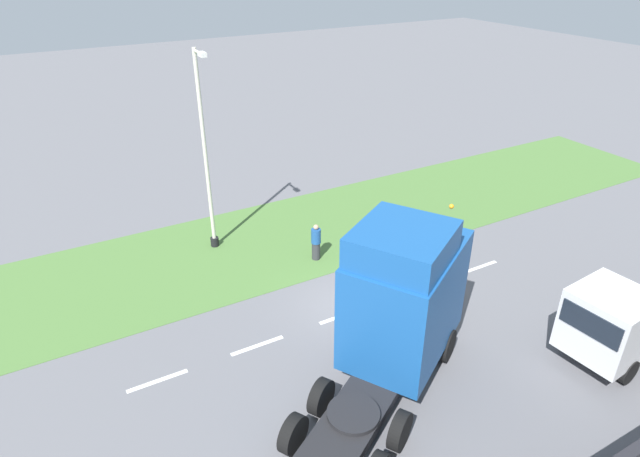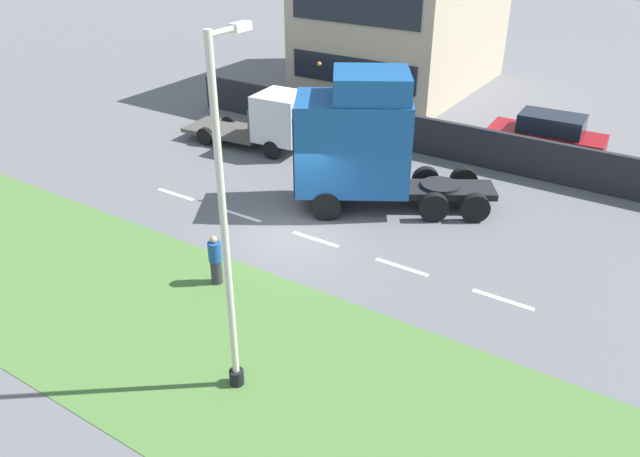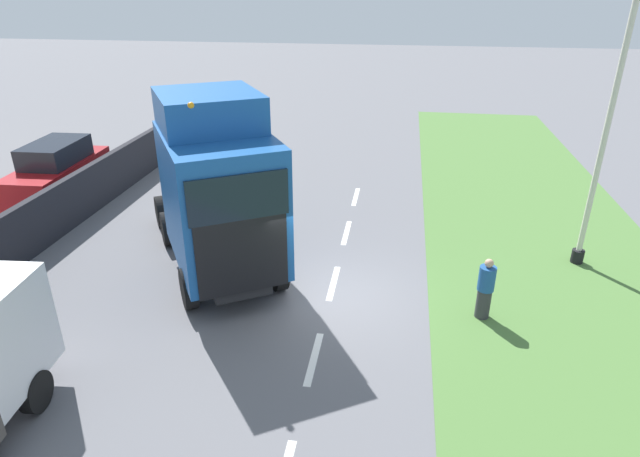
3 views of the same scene
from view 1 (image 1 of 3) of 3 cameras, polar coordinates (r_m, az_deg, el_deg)
name	(u,v)px [view 1 (image 1 of 3)]	position (r m, az deg, el deg)	size (l,w,h in m)	color
ground_plane	(359,310)	(19.11, 4.21, -8.63)	(120.00, 120.00, 0.00)	slate
grass_verge	(285,237)	(23.50, -3.77, -0.92)	(7.00, 44.00, 0.01)	#4C7538
lane_markings	(342,316)	(18.81, 2.40, -9.26)	(0.16, 14.60, 0.00)	white
lorry_cab	(402,301)	(15.41, 8.71, -7.68)	(5.69, 7.12, 5.10)	black
flatbed_truck	(615,322)	(18.55, 28.96, -8.72)	(2.54, 6.10, 2.60)	silver
lamp_post	(207,164)	(21.57, -11.98, 6.78)	(1.29, 0.34, 8.15)	black
pedestrian	(316,243)	(21.51, -0.43, -1.51)	(0.39, 0.39, 1.58)	#333338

